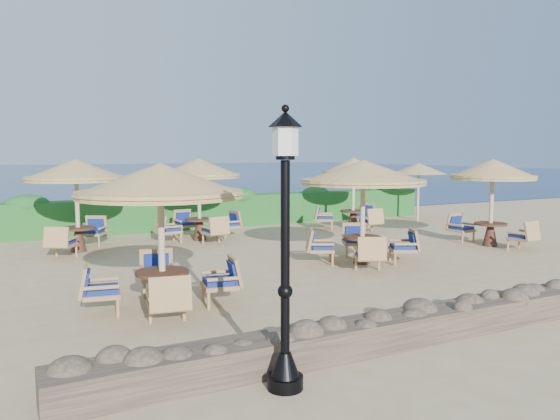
# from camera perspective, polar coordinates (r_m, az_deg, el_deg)

# --- Properties ---
(ground) EXTENTS (120.00, 120.00, 0.00)m
(ground) POSITION_cam_1_polar(r_m,az_deg,el_deg) (14.89, 4.73, -5.00)
(ground) COLOR tan
(ground) RESTS_ON ground
(sea) EXTENTS (160.00, 160.00, 0.00)m
(sea) POSITION_cam_1_polar(r_m,az_deg,el_deg) (82.81, -21.86, 3.61)
(sea) COLOR #0B224A
(sea) RESTS_ON ground
(hedge) EXTENTS (18.00, 0.90, 1.20)m
(hedge) POSITION_cam_1_polar(r_m,az_deg,el_deg) (21.19, -5.60, -0.08)
(hedge) COLOR #19501F
(hedge) RESTS_ON ground
(stone_wall) EXTENTS (15.00, 0.65, 0.44)m
(stone_wall) POSITION_cam_1_polar(r_m,az_deg,el_deg) (10.26, 23.62, -9.28)
(stone_wall) COLOR brown
(stone_wall) RESTS_ON ground
(lamp_post) EXTENTS (0.44, 0.44, 3.31)m
(lamp_post) POSITION_cam_1_polar(r_m,az_deg,el_deg) (6.45, 0.54, -5.47)
(lamp_post) COLOR black
(lamp_post) RESTS_ON ground
(extra_parasol) EXTENTS (2.30, 2.30, 2.41)m
(extra_parasol) POSITION_cam_1_polar(r_m,az_deg,el_deg) (23.49, 14.30, 4.19)
(extra_parasol) COLOR #C7B38C
(extra_parasol) RESTS_ON ground
(cafe_set_0) EXTENTS (3.00, 3.00, 2.65)m
(cafe_set_0) POSITION_cam_1_polar(r_m,az_deg,el_deg) (9.97, -12.36, 0.32)
(cafe_set_0) COLOR #C7B38C
(cafe_set_0) RESTS_ON ground
(cafe_set_1) EXTENTS (3.17, 3.17, 2.65)m
(cafe_set_1) POSITION_cam_1_polar(r_m,az_deg,el_deg) (13.99, 8.66, 2.14)
(cafe_set_1) COLOR #C7B38C
(cafe_set_1) RESTS_ON ground
(cafe_set_2) EXTENTS (2.53, 2.87, 2.65)m
(cafe_set_2) POSITION_cam_1_polar(r_m,az_deg,el_deg) (17.68, 21.30, 2.73)
(cafe_set_2) COLOR #C7B38C
(cafe_set_2) RESTS_ON ground
(cafe_set_3) EXTENTS (2.81, 2.81, 2.65)m
(cafe_set_3) POSITION_cam_1_polar(r_m,az_deg,el_deg) (16.59, -20.52, 2.78)
(cafe_set_3) COLOR #C7B38C
(cafe_set_3) RESTS_ON ground
(cafe_set_4) EXTENTS (2.87, 2.87, 2.65)m
(cafe_set_4) POSITION_cam_1_polar(r_m,az_deg,el_deg) (17.82, -8.46, 2.60)
(cafe_set_4) COLOR #C7B38C
(cafe_set_4) RESTS_ON ground
(cafe_set_5) EXTENTS (2.77, 2.54, 2.65)m
(cafe_set_5) POSITION_cam_1_polar(r_m,az_deg,el_deg) (20.32, 7.68, 2.92)
(cafe_set_5) COLOR #C7B38C
(cafe_set_5) RESTS_ON ground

